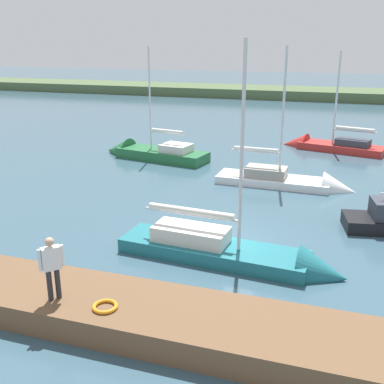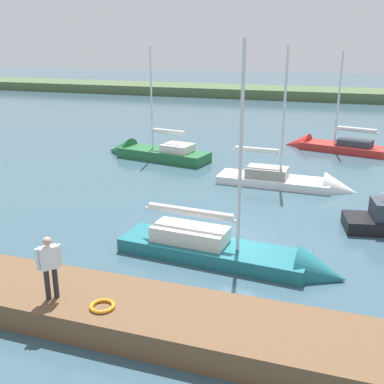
{
  "view_description": "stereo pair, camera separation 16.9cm",
  "coord_description": "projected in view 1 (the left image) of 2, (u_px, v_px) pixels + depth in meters",
  "views": [
    {
      "loc": [
        -3.91,
        15.58,
        7.23
      ],
      "look_at": [
        1.74,
        -1.94,
        1.18
      ],
      "focal_mm": 43.28,
      "sensor_mm": 36.0,
      "label": 1
    },
    {
      "loc": [
        -4.07,
        15.53,
        7.23
      ],
      "look_at": [
        1.74,
        -1.94,
        1.18
      ],
      "focal_mm": 43.28,
      "sensor_mm": 36.0,
      "label": 2
    }
  ],
  "objects": [
    {
      "name": "sailboat_far_left",
      "position": [
        240.0,
        257.0,
        15.76
      ],
      "size": [
        7.91,
        2.31,
        8.08
      ],
      "rotation": [
        0.0,
        0.0,
        3.07
      ],
      "color": "#1E6B75",
      "rests_on": "ground_plane"
    },
    {
      "name": "sailboat_far_right",
      "position": [
        295.0,
        185.0,
        23.99
      ],
      "size": [
        7.18,
        2.09,
        7.93
      ],
      "rotation": [
        0.0,
        0.0,
        3.11
      ],
      "color": "white",
      "rests_on": "ground_plane"
    },
    {
      "name": "ground_plane",
      "position": [
        220.0,
        241.0,
        17.49
      ],
      "size": [
        200.0,
        200.0,
        0.0
      ],
      "primitive_type": "plane",
      "color": "#385666"
    },
    {
      "name": "far_shoreline",
      "position": [
        312.0,
        98.0,
        60.76
      ],
      "size": [
        180.0,
        8.0,
        2.4
      ],
      "primitive_type": "cube",
      "color": "#4C603D",
      "rests_on": "ground_plane"
    },
    {
      "name": "person_on_dock",
      "position": [
        52.0,
        264.0,
        11.92
      ],
      "size": [
        0.48,
        0.52,
        1.76
      ],
      "rotation": [
        0.0,
        0.0,
        5.55
      ],
      "color": "#28282D",
      "rests_on": "dock_pier"
    },
    {
      "name": "dock_pier",
      "position": [
        162.0,
        319.0,
        11.98
      ],
      "size": [
        18.99,
        2.51,
        0.73
      ],
      "primitive_type": "cube",
      "color": "brown",
      "rests_on": "ground_plane"
    },
    {
      "name": "sailboat_inner_slip",
      "position": [
        325.0,
        148.0,
        32.21
      ],
      "size": [
        7.2,
        3.52,
        7.53
      ],
      "rotation": [
        0.0,
        0.0,
        -0.25
      ],
      "color": "#B22823",
      "rests_on": "ground_plane"
    },
    {
      "name": "life_ring_buoy",
      "position": [
        105.0,
        306.0,
        11.79
      ],
      "size": [
        0.66,
        0.66,
        0.1
      ],
      "primitive_type": "torus",
      "color": "orange",
      "rests_on": "dock_pier"
    },
    {
      "name": "sailboat_behind_pier",
      "position": [
        148.0,
        154.0,
        29.89
      ],
      "size": [
        7.5,
        3.24,
        7.73
      ],
      "rotation": [
        0.0,
        0.0,
        -0.19
      ],
      "color": "#236638",
      "rests_on": "ground_plane"
    }
  ]
}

